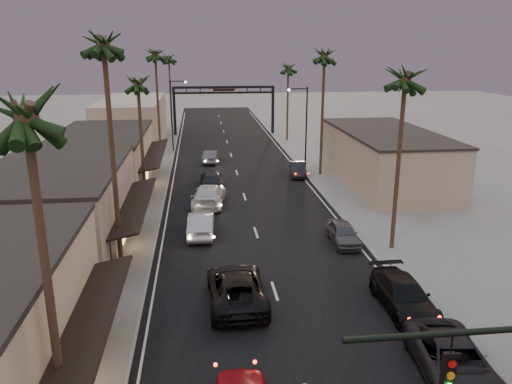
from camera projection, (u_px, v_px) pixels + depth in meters
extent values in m
plane|color=slate|center=(242.00, 188.00, 47.41)|extent=(200.00, 200.00, 0.00)
cube|color=black|center=(237.00, 175.00, 52.18)|extent=(14.00, 120.00, 0.02)
cube|color=slate|center=(151.00, 162.00, 57.80)|extent=(5.00, 92.00, 0.12)
cube|color=slate|center=(312.00, 158.00, 59.88)|extent=(5.00, 92.00, 0.12)
cube|color=tan|center=(58.00, 212.00, 31.87)|extent=(8.00, 14.00, 5.50)
cube|color=beige|center=(103.00, 161.00, 47.19)|extent=(8.00, 16.00, 5.00)
cube|color=tan|center=(132.00, 121.00, 68.98)|extent=(8.00, 20.00, 6.00)
cube|color=tan|center=(385.00, 158.00, 48.24)|extent=(8.00, 18.00, 5.00)
cube|color=black|center=(448.00, 372.00, 11.72)|extent=(0.28, 0.22, 1.00)
cube|color=black|center=(175.00, 112.00, 74.22)|extent=(0.40, 0.40, 7.00)
cube|color=black|center=(273.00, 111.00, 75.85)|extent=(0.40, 0.40, 7.00)
cube|color=black|center=(224.00, 87.00, 74.02)|extent=(15.20, 0.35, 0.35)
cube|color=black|center=(224.00, 93.00, 74.25)|extent=(15.20, 0.30, 0.30)
cube|color=beige|center=(224.00, 90.00, 74.12)|extent=(4.20, 0.12, 1.00)
cylinder|color=black|center=(306.00, 131.00, 51.70)|extent=(0.16, 0.16, 9.00)
cylinder|color=black|center=(298.00, 89.00, 50.39)|extent=(2.00, 0.12, 0.12)
sphere|color=#FFD899|center=(289.00, 90.00, 50.32)|extent=(0.30, 0.30, 0.30)
cylinder|color=black|center=(172.00, 116.00, 62.52)|extent=(0.16, 0.16, 9.00)
cylinder|color=black|center=(178.00, 81.00, 61.43)|extent=(2.00, 0.12, 0.12)
sphere|color=#FFD899|center=(186.00, 82.00, 61.55)|extent=(0.30, 0.30, 0.30)
cylinder|color=#38281C|center=(49.00, 297.00, 15.37)|extent=(0.28, 0.28, 11.00)
sphere|color=black|center=(24.00, 97.00, 13.65)|extent=(3.20, 3.20, 3.20)
cylinder|color=#38281C|center=(114.00, 168.00, 27.48)|extent=(0.28, 0.28, 13.00)
sphere|color=black|center=(102.00, 33.00, 25.49)|extent=(3.20, 3.20, 3.20)
cylinder|color=#38281C|center=(142.00, 146.00, 41.25)|extent=(0.28, 0.28, 10.00)
sphere|color=black|center=(137.00, 77.00, 39.68)|extent=(3.20, 3.20, 3.20)
cylinder|color=#38281C|center=(158.00, 107.00, 59.09)|extent=(0.28, 0.28, 12.00)
sphere|color=black|center=(155.00, 49.00, 57.24)|extent=(3.20, 3.20, 3.20)
cylinder|color=#38281C|center=(398.00, 168.00, 31.55)|extent=(0.28, 0.28, 11.00)
sphere|color=black|center=(406.00, 69.00, 29.84)|extent=(3.20, 3.20, 3.20)
cylinder|color=#38281C|center=(322.00, 118.00, 50.48)|extent=(0.28, 0.28, 12.00)
sphere|color=black|center=(325.00, 50.00, 48.63)|extent=(3.20, 3.20, 3.20)
cylinder|color=#38281C|center=(288.00, 105.00, 69.83)|extent=(0.28, 0.28, 10.00)
sphere|color=black|center=(288.00, 64.00, 68.26)|extent=(3.20, 3.20, 3.20)
cylinder|color=#38281C|center=(170.00, 94.00, 81.19)|extent=(0.28, 0.28, 11.00)
sphere|color=black|center=(169.00, 55.00, 79.48)|extent=(3.20, 3.20, 3.20)
imported|color=black|center=(236.00, 288.00, 25.93)|extent=(2.98, 6.28, 1.73)
imported|color=#ACACB2|center=(201.00, 224.00, 35.38)|extent=(1.99, 5.09, 1.65)
imported|color=silver|center=(209.00, 195.00, 41.99)|extent=(3.31, 6.43, 1.78)
imported|color=black|center=(212.00, 179.00, 47.28)|extent=(2.14, 5.06, 1.71)
imported|color=#4D4D52|center=(211.00, 157.00, 57.47)|extent=(2.02, 4.51, 1.44)
imported|color=black|center=(453.00, 361.00, 19.97)|extent=(3.31, 6.08, 1.62)
imported|color=black|center=(404.00, 296.00, 25.24)|extent=(2.29, 5.50, 1.59)
imported|color=#444448|center=(343.00, 233.00, 33.88)|extent=(1.79, 4.29, 1.45)
imported|color=black|center=(298.00, 169.00, 51.54)|extent=(2.06, 4.44, 1.41)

